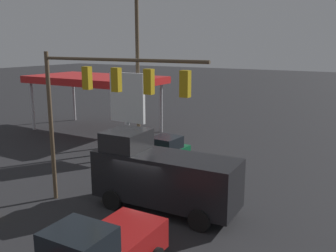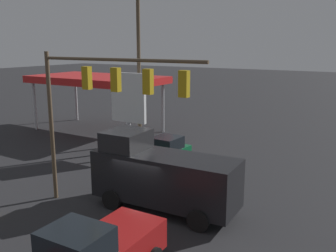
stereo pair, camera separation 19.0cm
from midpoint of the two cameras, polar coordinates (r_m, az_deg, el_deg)
name	(u,v)px [view 2 (the right image)]	position (r m, az deg, el deg)	size (l,w,h in m)	color
ground_plane	(146,209)	(18.01, -3.08, -12.58)	(200.00, 200.00, 0.00)	#262628
traffic_signal_assembly	(103,93)	(16.36, -9.58, 4.99)	(8.41, 0.43, 7.26)	brown
utility_pole	(139,67)	(26.71, -4.25, 8.99)	(2.40, 0.26, 11.48)	brown
gas_station_canopy	(97,80)	(33.43, -10.60, 6.90)	(11.60, 6.37, 4.88)	red
price_sign	(128,100)	(25.10, -5.83, 3.96)	(2.70, 0.27, 5.76)	#B7B7BC
hatchback_crossing	(165,154)	(23.27, -0.23, -4.23)	(2.11, 3.88, 1.97)	#0C592D
delivery_truck	(161,175)	(17.40, -0.69, -7.45)	(6.90, 2.81, 3.58)	black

